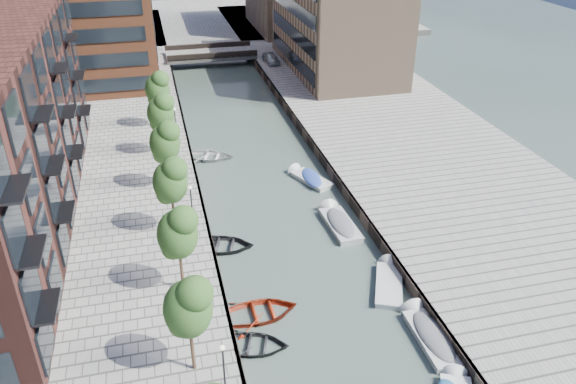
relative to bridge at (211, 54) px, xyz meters
name	(u,v)px	position (x,y,z in m)	size (l,w,h in m)	color
water	(251,150)	(0.00, -32.00, -1.39)	(300.00, 300.00, 0.00)	#38473F
quay_right	(397,130)	(16.00, -32.00, -0.89)	(20.00, 140.00, 1.00)	gray
quay_wall_left	(190,151)	(-6.10, -32.00, -0.89)	(0.25, 140.00, 1.00)	#332823
quay_wall_right	(308,139)	(6.10, -32.00, -0.89)	(0.25, 140.00, 1.00)	#332823
far_closure	(193,21)	(0.00, 28.00, -0.89)	(80.00, 40.00, 1.00)	gray
apartment_block	(0,133)	(-20.00, -42.00, 6.61)	(8.00, 38.00, 14.00)	#321713
tan_block_near	(336,17)	(16.00, -10.00, 6.61)	(12.00, 25.00, 14.00)	#8F7358
bridge	(211,54)	(0.00, 0.00, 0.00)	(13.00, 6.00, 1.30)	gray
tree_1	(188,305)	(-8.50, -61.00, 3.92)	(2.50, 2.50, 5.95)	#382619
tree_2	(177,231)	(-8.50, -54.00, 3.92)	(2.50, 2.50, 5.95)	#382619
tree_3	(170,179)	(-8.50, -47.00, 3.92)	(2.50, 2.50, 5.95)	#382619
tree_4	(165,141)	(-8.50, -40.00, 3.92)	(2.50, 2.50, 5.95)	#382619
tree_5	(160,111)	(-8.50, -33.00, 3.92)	(2.50, 2.50, 5.95)	#382619
tree_6	(157,87)	(-8.50, -26.00, 3.92)	(2.50, 2.50, 5.95)	#382619
lamp_0	(224,371)	(-7.20, -64.00, 2.12)	(0.24, 0.24, 4.12)	black
lamp_1	(192,206)	(-7.20, -48.00, 2.12)	(0.24, 0.24, 4.12)	black
lamp_2	(176,124)	(-7.20, -32.00, 2.12)	(0.24, 0.24, 4.12)	black
sloop_1	(253,348)	(-5.01, -59.32, -1.39)	(3.06, 4.29, 0.89)	black
sloop_2	(260,316)	(-4.09, -56.70, -1.39)	(3.57, 4.99, 1.03)	#9C2811
sloop_3	(209,159)	(-4.38, -33.10, -1.39)	(3.52, 4.93, 1.02)	silver
sloop_4	(221,248)	(-5.40, -48.74, -1.39)	(3.54, 4.96, 1.03)	black
motorboat_1	(429,333)	(5.41, -60.91, -1.18)	(1.94, 5.34, 1.77)	silver
motorboat_2	(389,281)	(5.13, -55.48, -1.29)	(3.54, 5.21, 1.65)	silver
motorboat_3	(308,178)	(3.89, -39.77, -1.20)	(3.38, 4.95, 1.57)	silver
motorboat_4	(338,222)	(4.10, -47.69, -1.17)	(2.11, 5.54, 1.82)	#AEAEAC
car	(271,58)	(8.02, -5.41, 0.34)	(1.73, 4.31, 1.47)	#B3B7B8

